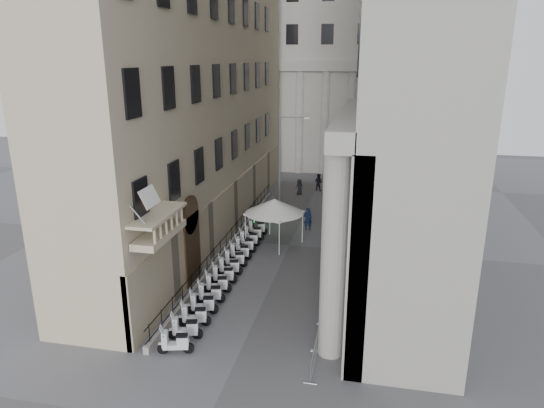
{
  "coord_description": "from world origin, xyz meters",
  "views": [
    {
      "loc": [
        5.63,
        -14.27,
        13.55
      ],
      "look_at": [
        -0.45,
        14.88,
        4.5
      ],
      "focal_mm": 32.0,
      "sensor_mm": 36.0,
      "label": 1
    }
  ],
  "objects": [
    {
      "name": "left_building",
      "position": [
        -7.5,
        22.0,
        17.0
      ],
      "size": [
        5.0,
        36.0,
        34.0
      ],
      "primitive_type": "cube",
      "color": "#C4B496",
      "rests_on": "ground"
    },
    {
      "name": "far_building",
      "position": [
        0.0,
        48.0,
        15.0
      ],
      "size": [
        22.0,
        10.0,
        30.0
      ],
      "primitive_type": "cube",
      "color": "#B8B6AE",
      "rests_on": "ground"
    },
    {
      "name": "iron_fence",
      "position": [
        -4.3,
        18.0,
        0.0
      ],
      "size": [
        0.3,
        28.0,
        1.4
      ],
      "primitive_type": null,
      "color": "black",
      "rests_on": "ground"
    },
    {
      "name": "blue_awning",
      "position": [
        4.15,
        26.0,
        0.0
      ],
      "size": [
        1.6,
        3.0,
        3.0
      ],
      "primitive_type": null,
      "color": "navy",
      "rests_on": "ground"
    },
    {
      "name": "flag",
      "position": [
        -4.0,
        5.0,
        0.0
      ],
      "size": [
        1.0,
        1.4,
        8.2
      ],
      "primitive_type": null,
      "color": "#9E0C11",
      "rests_on": "ground"
    },
    {
      "name": "scooter_0",
      "position": [
        -2.93,
        4.41,
        0.0
      ],
      "size": [
        1.49,
        0.88,
        1.5
      ],
      "primitive_type": null,
      "rotation": [
        0.0,
        0.0,
        1.82
      ],
      "color": "silver",
      "rests_on": "ground"
    },
    {
      "name": "scooter_1",
      "position": [
        -2.93,
        5.68,
        0.0
      ],
      "size": [
        1.49,
        0.88,
        1.5
      ],
      "primitive_type": null,
      "rotation": [
        0.0,
        0.0,
        1.82
      ],
      "color": "silver",
      "rests_on": "ground"
    },
    {
      "name": "scooter_2",
      "position": [
        -2.93,
        6.95,
        0.0
      ],
      "size": [
        1.49,
        0.88,
        1.5
      ],
      "primitive_type": null,
      "rotation": [
        0.0,
        0.0,
        1.82
      ],
      "color": "silver",
      "rests_on": "ground"
    },
    {
      "name": "scooter_3",
      "position": [
        -2.93,
        8.22,
        0.0
      ],
      "size": [
        1.49,
        0.88,
        1.5
      ],
      "primitive_type": null,
      "rotation": [
        0.0,
        0.0,
        1.82
      ],
      "color": "silver",
      "rests_on": "ground"
    },
    {
      "name": "scooter_4",
      "position": [
        -2.93,
        9.48,
        0.0
      ],
      "size": [
        1.49,
        0.88,
        1.5
      ],
      "primitive_type": null,
      "rotation": [
        0.0,
        0.0,
        1.82
      ],
      "color": "silver",
      "rests_on": "ground"
    },
    {
      "name": "scooter_5",
      "position": [
        -2.93,
        10.75,
        0.0
      ],
      "size": [
        1.49,
        0.88,
        1.5
      ],
      "primitive_type": null,
      "rotation": [
        0.0,
        0.0,
        1.82
      ],
      "color": "silver",
      "rests_on": "ground"
    },
    {
      "name": "scooter_6",
      "position": [
        -2.93,
        12.02,
        0.0
      ],
      "size": [
        1.49,
        0.88,
        1.5
      ],
      "primitive_type": null,
      "rotation": [
        0.0,
        0.0,
        1.82
      ],
      "color": "silver",
      "rests_on": "ground"
    },
    {
      "name": "scooter_7",
      "position": [
        -2.93,
        13.29,
        0.0
      ],
      "size": [
        1.49,
        0.88,
        1.5
      ],
      "primitive_type": null,
      "rotation": [
        0.0,
        0.0,
        1.82
      ],
      "color": "silver",
      "rests_on": "ground"
    },
    {
      "name": "scooter_8",
      "position": [
        -2.93,
        14.56,
        0.0
      ],
      "size": [
        1.49,
        0.88,
        1.5
      ],
      "primitive_type": null,
      "rotation": [
        0.0,
        0.0,
        1.82
      ],
      "color": "silver",
      "rests_on": "ground"
    },
    {
      "name": "scooter_9",
      "position": [
        -2.93,
        15.82,
        0.0
      ],
      "size": [
        1.49,
        0.88,
        1.5
      ],
      "primitive_type": null,
      "rotation": [
        0.0,
        0.0,
        1.82
      ],
      "color": "silver",
      "rests_on": "ground"
    },
    {
      "name": "scooter_10",
      "position": [
        -2.93,
        17.09,
        0.0
      ],
      "size": [
        1.49,
        0.88,
        1.5
      ],
      "primitive_type": null,
      "rotation": [
        0.0,
        0.0,
        1.82
      ],
      "color": "silver",
      "rests_on": "ground"
    },
    {
      "name": "scooter_11",
      "position": [
        -2.93,
        18.36,
        0.0
      ],
      "size": [
        1.49,
        0.88,
        1.5
      ],
      "primitive_type": null,
      "rotation": [
        0.0,
        0.0,
        1.82
      ],
      "color": "silver",
      "rests_on": "ground"
    },
    {
      "name": "scooter_12",
      "position": [
        -2.93,
        19.63,
        0.0
      ],
      "size": [
        1.49,
        0.88,
        1.5
      ],
      "primitive_type": null,
      "rotation": [
        0.0,
        0.0,
        1.82
      ],
      "color": "silver",
      "rests_on": "ground"
    },
    {
      "name": "scooter_13",
      "position": [
        -2.93,
        20.9,
        0.0
      ],
      "size": [
        1.49,
        0.88,
        1.5
      ],
      "primitive_type": null,
      "rotation": [
        0.0,
        0.0,
        1.82
      ],
      "color": "silver",
      "rests_on": "ground"
    },
    {
      "name": "barrier_0",
      "position": [
        3.62,
        4.65,
        0.0
      ],
      "size": [
        0.6,
        2.4,
        1.1
      ],
      "primitive_type": null,
      "color": "#ABADB3",
      "rests_on": "ground"
    },
    {
      "name": "barrier_1",
      "position": [
        3.62,
        7.15,
        0.0
      ],
      "size": [
        0.6,
        2.4,
        1.1
      ],
      "primitive_type": null,
      "color": "#ABADB3",
      "rests_on": "ground"
    },
    {
      "name": "barrier_2",
      "position": [
        3.62,
        9.65,
        0.0
      ],
      "size": [
        0.6,
        2.4,
        1.1
      ],
      "primitive_type": null,
      "color": "#ABADB3",
      "rests_on": "ground"
    },
    {
      "name": "barrier_3",
      "position": [
        3.62,
        12.15,
        0.0
      ],
      "size": [
        0.6,
        2.4,
        1.1
      ],
      "primitive_type": null,
      "color": "#ABADB3",
      "rests_on": "ground"
    },
    {
      "name": "barrier_4",
      "position": [
        3.62,
        14.65,
        0.0
      ],
      "size": [
        0.6,
        2.4,
        1.1
      ],
      "primitive_type": null,
      "color": "#ABADB3",
      "rests_on": "ground"
    },
    {
      "name": "barrier_5",
      "position": [
        3.62,
        17.15,
        0.0
      ],
      "size": [
        0.6,
        2.4,
        1.1
      ],
      "primitive_type": null,
      "color": "#ABADB3",
      "rests_on": "ground"
    },
    {
      "name": "barrier_6",
      "position": [
        3.62,
        19.65,
        0.0
      ],
      "size": [
        0.6,
        2.4,
        1.1
      ],
      "primitive_type": null,
      "color": "#ABADB3",
      "rests_on": "ground"
    },
    {
      "name": "barrier_7",
      "position": [
        3.62,
        22.15,
        0.0
      ],
      "size": [
        0.6,
        2.4,
        1.1
      ],
      "primitive_type": null,
      "color": "#ABADB3",
      "rests_on": "ground"
    },
    {
      "name": "barrier_8",
      "position": [
        3.62,
        24.65,
        0.0
      ],
      "size": [
        0.6,
        2.4,
        1.1
      ],
      "primitive_type": null,
      "color": "#ABADB3",
      "rests_on": "ground"
    },
    {
      "name": "security_tent",
      "position": [
        -1.68,
        20.0,
        2.97
      ],
      "size": [
        4.37,
        4.37,
        3.55
      ],
      "color": "silver",
      "rests_on": "ground"
    },
    {
      "name": "street_lamp",
      "position": [
        -2.15,
        28.01,
        5.13
      ],
      "size": [
        2.79,
        0.3,
        8.56
      ],
      "rotation": [
        0.0,
        0.0,
        0.04
      ],
      "color": "gray",
      "rests_on": "ground"
    },
    {
      "name": "info_kiosk",
      "position": [
        -3.64,
        22.27,
        0.94
      ],
      "size": [
        0.46,
        0.91,
        1.85
      ],
      "rotation": [
        0.0,
        0.0,
        0.24
      ],
      "color": "black",
      "rests_on": "ground"
    },
    {
      "name": "pedestrian_a",
      "position": [
        0.86,
        22.84,
        0.95
      ],
      "size": [
        0.81,
        0.68,
        1.9
      ],
      "primitive_type": "imported",
      "rotation": [
        0.0,
        0.0,
        3.52
      ],
      "color": "#0D1736",
      "rests_on": "ground"
    },
    {
      "name": "pedestrian_b",
      "position": [
        0.31,
        35.19,
        0.92
      ],
      "size": [
        1.08,
        0.97,
        1.84
      ],
      "primitive_type": "imported",
      "rotation": [
        0.0,
        0.0,
        2.78
      ],
      "color": "black",
      "rests_on": "ground"
    },
    {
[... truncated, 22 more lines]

